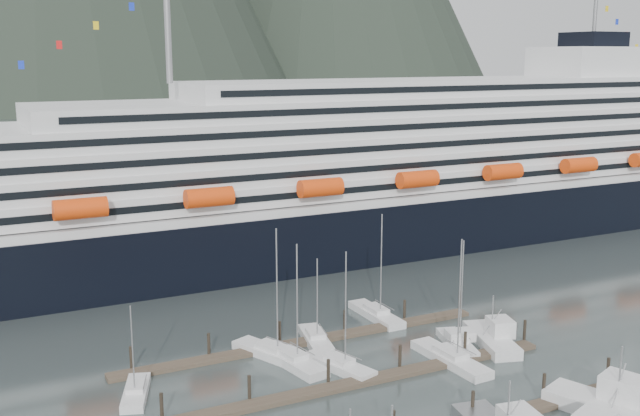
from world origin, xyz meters
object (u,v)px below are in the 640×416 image
at_px(cruise_ship, 386,179).
at_px(trawler_d, 616,409).
at_px(sailboat_a, 136,393).
at_px(sailboat_g, 376,315).
at_px(sailboat_c, 339,366).
at_px(trawler_e, 490,338).
at_px(sailboat_f, 316,340).
at_px(sailboat_b, 292,361).
at_px(sailboat_h, 457,344).
at_px(sailboat_d, 450,359).
at_px(sailboat_e, 271,353).

relative_size(cruise_ship, trawler_d, 14.68).
bearing_deg(sailboat_a, sailboat_g, -55.75).
distance_m(cruise_ship, sailboat_a, 73.10).
xyz_separation_m(cruise_ship, sailboat_c, (-35.01, -47.66, -11.61)).
distance_m(trawler_d, trawler_e, 20.53).
relative_size(sailboat_a, sailboat_g, 0.70).
relative_size(sailboat_a, sailboat_f, 0.92).
height_order(cruise_ship, sailboat_b, cruise_ship).
xyz_separation_m(sailboat_b, sailboat_g, (16.53, 9.08, -0.01)).
xyz_separation_m(sailboat_a, trawler_e, (41.93, -5.20, 0.50)).
relative_size(sailboat_c, sailboat_h, 1.03).
bearing_deg(sailboat_b, sailboat_g, -71.27).
xyz_separation_m(sailboat_a, trawler_d, (40.61, -25.69, 0.62)).
relative_size(sailboat_a, sailboat_c, 0.73).
xyz_separation_m(cruise_ship, trawler_e, (-15.10, -49.43, -11.15)).
height_order(sailboat_c, trawler_e, sailboat_c).
xyz_separation_m(sailboat_f, trawler_d, (17.48, -30.58, 0.60)).
relative_size(cruise_ship, sailboat_h, 15.05).
relative_size(sailboat_f, trawler_d, 0.80).
relative_size(sailboat_d, sailboat_e, 0.96).
distance_m(sailboat_h, trawler_e, 4.25).
height_order(sailboat_f, sailboat_g, sailboat_g).
bearing_deg(sailboat_f, cruise_ship, -28.19).
bearing_deg(cruise_ship, trawler_d, -103.21).
relative_size(sailboat_c, sailboat_d, 0.93).
distance_m(sailboat_e, sailboat_f, 6.76).
distance_m(sailboat_d, sailboat_g, 16.78).
height_order(sailboat_e, sailboat_f, sailboat_e).
xyz_separation_m(sailboat_e, sailboat_g, (17.81, 5.98, -0.02)).
relative_size(sailboat_c, sailboat_f, 1.26).
bearing_deg(sailboat_b, sailboat_h, -111.80).
bearing_deg(trawler_e, sailboat_h, 89.67).
height_order(sailboat_f, sailboat_h, sailboat_h).
distance_m(cruise_ship, trawler_e, 52.88).
bearing_deg(sailboat_f, trawler_e, -105.70).
bearing_deg(sailboat_f, sailboat_b, 144.12).
height_order(cruise_ship, sailboat_f, cruise_ship).
distance_m(sailboat_h, trawler_d, 21.90).
xyz_separation_m(cruise_ship, sailboat_b, (-39.17, -44.03, -11.60)).
distance_m(sailboat_b, trawler_e, 24.68).
bearing_deg(trawler_e, sailboat_e, 88.13).
bearing_deg(sailboat_g, sailboat_a, 104.66).
relative_size(sailboat_b, trawler_e, 1.34).
relative_size(sailboat_b, sailboat_c, 1.04).
height_order(sailboat_a, sailboat_b, sailboat_b).
relative_size(sailboat_b, sailboat_d, 0.97).
distance_m(cruise_ship, sailboat_b, 60.06).
relative_size(cruise_ship, sailboat_f, 18.41).
xyz_separation_m(sailboat_a, sailboat_d, (34.31, -7.50, 0.05)).
bearing_deg(sailboat_b, sailboat_e, 12.43).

